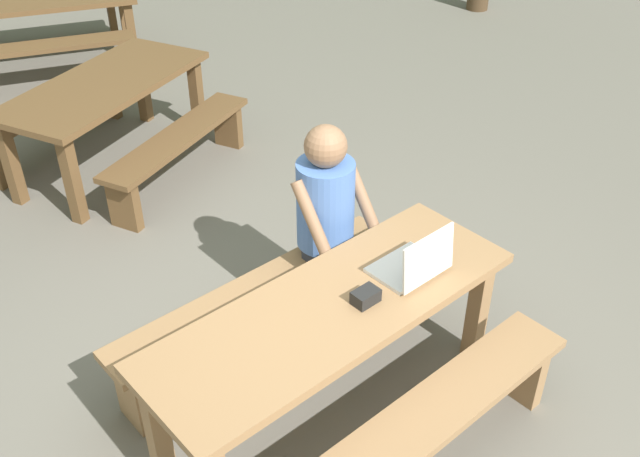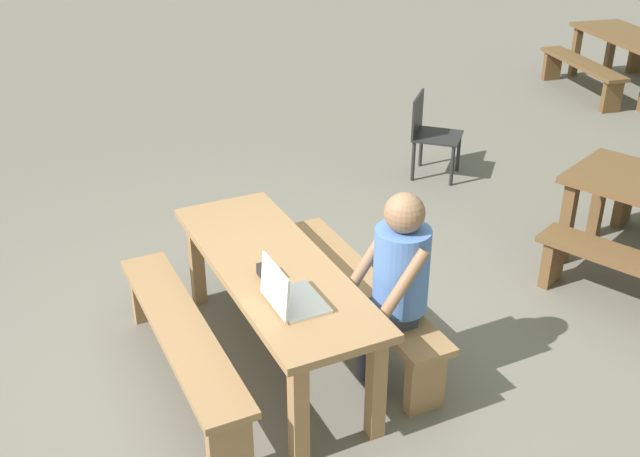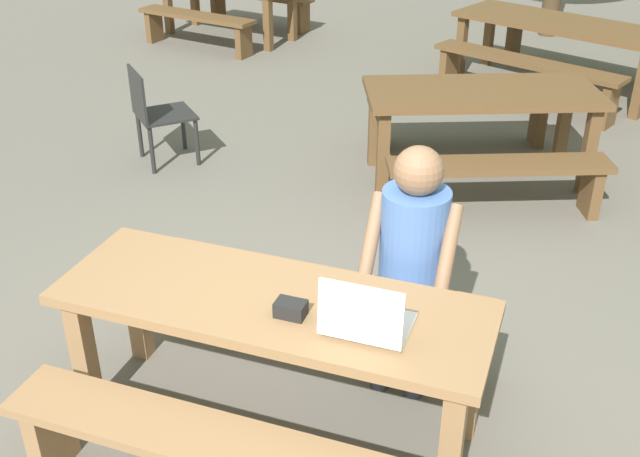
{
  "view_description": "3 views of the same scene",
  "coord_description": "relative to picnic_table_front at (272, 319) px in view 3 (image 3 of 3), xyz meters",
  "views": [
    {
      "loc": [
        -1.78,
        -1.93,
        3.0
      ],
      "look_at": [
        0.14,
        0.25,
        0.98
      ],
      "focal_mm": 40.4,
      "sensor_mm": 36.0,
      "label": 1
    },
    {
      "loc": [
        3.77,
        -1.5,
        3.1
      ],
      "look_at": [
        0.14,
        0.25,
        0.98
      ],
      "focal_mm": 43.18,
      "sensor_mm": 36.0,
      "label": 2
    },
    {
      "loc": [
        1.16,
        -2.56,
        2.64
      ],
      "look_at": [
        0.14,
        0.25,
        0.98
      ],
      "focal_mm": 42.74,
      "sensor_mm": 36.0,
      "label": 3
    }
  ],
  "objects": [
    {
      "name": "bench_distant_north",
      "position": [
        -3.17,
        6.97,
        -0.29
      ],
      "size": [
        1.62,
        0.59,
        0.43
      ],
      "rotation": [
        0.0,
        0.0,
        -0.19
      ],
      "color": "brown",
      "rests_on": "ground"
    },
    {
      "name": "bench_mid_south",
      "position": [
        0.67,
        2.52,
        -0.29
      ],
      "size": [
        1.59,
        0.89,
        0.43
      ],
      "rotation": [
        0.0,
        0.0,
        0.39
      ],
      "color": "brown",
      "rests_on": "ground"
    },
    {
      "name": "bench_distant_south",
      "position": [
        -3.42,
        5.67,
        -0.29
      ],
      "size": [
        1.62,
        0.59,
        0.43
      ],
      "rotation": [
        0.0,
        0.0,
        -0.19
      ],
      "color": "brown",
      "rests_on": "ground"
    },
    {
      "name": "bench_rear_south",
      "position": [
        0.57,
        4.97,
        -0.25
      ],
      "size": [
        1.93,
        1.0,
        0.47
      ],
      "rotation": [
        0.0,
        0.0,
        -0.38
      ],
      "color": "brown",
      "rests_on": "ground"
    },
    {
      "name": "bench_mid_north",
      "position": [
        0.17,
        3.74,
        -0.29
      ],
      "size": [
        1.59,
        0.89,
        0.43
      ],
      "rotation": [
        0.0,
        0.0,
        0.39
      ],
      "color": "brown",
      "rests_on": "ground"
    },
    {
      "name": "picnic_table_mid",
      "position": [
        0.42,
        3.13,
        0.01
      ],
      "size": [
        1.94,
        1.41,
        0.74
      ],
      "rotation": [
        0.0,
        0.0,
        0.39
      ],
      "color": "brown",
      "rests_on": "ground"
    },
    {
      "name": "bench_far",
      "position": [
        0.0,
        0.61,
        -0.27
      ],
      "size": [
        1.84,
        0.3,
        0.45
      ],
      "color": "#9E754C",
      "rests_on": "ground"
    },
    {
      "name": "picnic_table_rear",
      "position": [
        0.83,
        5.62,
        0.01
      ],
      "size": [
        2.31,
        1.53,
        0.71
      ],
      "rotation": [
        0.0,
        0.0,
        -0.38
      ],
      "color": "brown",
      "rests_on": "ground"
    },
    {
      "name": "person_seated",
      "position": [
        0.5,
        0.58,
        0.15
      ],
      "size": [
        0.44,
        0.42,
        1.28
      ],
      "color": "#333847",
      "rests_on": "ground"
    },
    {
      "name": "laptop",
      "position": [
        0.47,
        -0.1,
        0.18
      ],
      "size": [
        0.36,
        0.29,
        0.28
      ],
      "rotation": [
        0.0,
        0.0,
        3.14
      ],
      "color": "white",
      "rests_on": "picnic_table_front"
    },
    {
      "name": "plastic_chair",
      "position": [
        -2.11,
        2.53,
        -0.17
      ],
      "size": [
        0.62,
        0.62,
        0.81
      ],
      "rotation": [
        0.0,
        0.0,
        2.38
      ],
      "color": "#262626",
      "rests_on": "ground"
    },
    {
      "name": "small_pouch",
      "position": [
        0.13,
        -0.09,
        0.15
      ],
      "size": [
        0.13,
        0.09,
        0.07
      ],
      "color": "black",
      "rests_on": "picnic_table_front"
    },
    {
      "name": "ground_plane",
      "position": [
        0.0,
        0.0,
        -0.61
      ],
      "size": [
        30.0,
        30.0,
        0.0
      ],
      "primitive_type": "plane",
      "color": "slate"
    },
    {
      "name": "bench_rear_north",
      "position": [
        1.09,
        6.26,
        -0.25
      ],
      "size": [
        1.93,
        1.0,
        0.47
      ],
      "rotation": [
        0.0,
        0.0,
        -0.38
      ],
      "color": "brown",
      "rests_on": "ground"
    },
    {
      "name": "picnic_table_front",
      "position": [
        0.0,
        0.0,
        0.0
      ],
      "size": [
        1.97,
        0.67,
        0.73
      ],
      "color": "#9E754C",
      "rests_on": "ground"
    }
  ]
}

